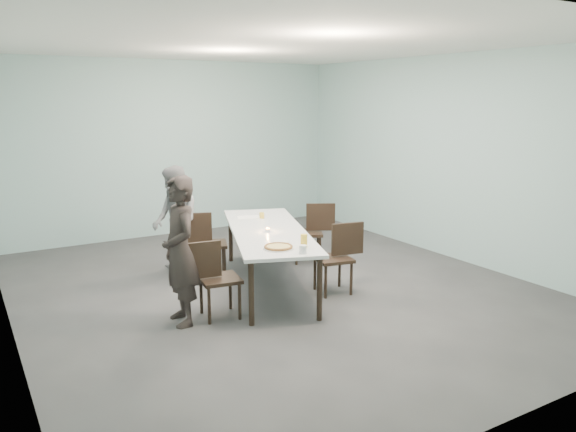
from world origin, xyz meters
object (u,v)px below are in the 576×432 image
chair_near_right (339,253)px  beer_glass (304,241)px  chair_near_left (212,274)px  side_plate (282,241)px  amber_tumbler (262,215)px  table (268,234)px  pizza (278,247)px  water_tumbler (303,249)px  diner_near (180,251)px  chair_far_left (205,239)px  tealight (268,230)px  chair_far_right (313,228)px  diner_far (175,222)px

chair_near_right → beer_glass: size_ratio=5.80×
chair_near_left → side_plate: size_ratio=4.83×
chair_near_left → amber_tumbler: chair_near_left is taller
table → pizza: 0.94m
side_plate → chair_near_left: bearing=178.7°
pizza → water_tumbler: 0.33m
beer_glass → diner_near: bearing=162.7°
chair_far_left → beer_glass: beer_glass is taller
water_tumbler → tealight: size_ratio=1.61×
chair_far_right → water_tumbler: chair_far_right is taller
table → water_tumbler: (-0.22, -1.17, 0.10)m
tealight → diner_near: bearing=-160.9°
pizza → amber_tumbler: bearing=68.2°
tealight → chair_near_left: bearing=-153.0°
chair_near_left → chair_far_left: (0.51, 1.44, 0.00)m
chair_near_right → water_tumbler: 1.07m
chair_far_right → beer_glass: (-1.18, -1.60, 0.32)m
chair_far_right → water_tumbler: bearing=82.5°
table → diner_near: bearing=-157.5°
beer_glass → tealight: 0.85m
diner_near → water_tumbler: bearing=65.2°
table → chair_far_left: size_ratio=3.16×
chair_near_left → side_plate: chair_near_left is taller
chair_far_left → water_tumbler: (0.30, -2.00, 0.29)m
diner_far → water_tumbler: 2.29m
chair_far_left → beer_glass: bearing=-55.5°
water_tumbler → chair_far_left: bearing=98.4°
side_plate → water_tumbler: water_tumbler is taller
chair_near_right → water_tumbler: size_ratio=9.67×
chair_near_left → chair_far_right: (2.13, 1.24, 0.00)m
chair_far_left → water_tumbler: 2.05m
diner_far → chair_near_left: bearing=-2.5°
pizza → beer_glass: 0.29m
water_tumbler → beer_glass: bearing=55.3°
chair_near_left → chair_far_left: size_ratio=1.00×
chair_near_left → chair_near_right: (1.68, -0.02, 0.00)m
chair_far_right → side_plate: chair_far_right is taller
chair_near_left → amber_tumbler: bearing=51.8°
chair_near_right → side_plate: 0.86m
side_plate → water_tumbler: 0.55m
chair_near_right → chair_far_right: same height
table → chair_far_left: chair_far_left is taller
pizza → tealight: bearing=69.5°
chair_far_left → amber_tumbler: chair_far_left is taller
chair_far_right → table: bearing=58.7°
chair_near_left → water_tumbler: chair_near_left is taller
chair_far_left → table: bearing=-37.4°
table → amber_tumbler: bearing=68.3°
tealight → table: bearing=59.7°
chair_near_left → diner_far: 1.67m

